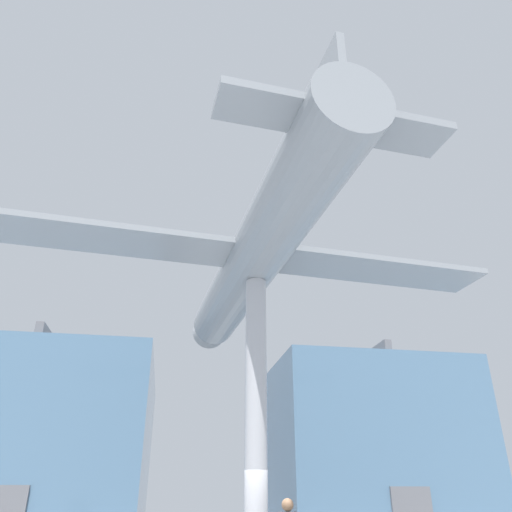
{
  "coord_description": "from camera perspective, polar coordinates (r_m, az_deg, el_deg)",
  "views": [
    {
      "loc": [
        -2.36,
        -13.57,
        1.87
      ],
      "look_at": [
        0.0,
        0.0,
        8.55
      ],
      "focal_mm": 35.0,
      "sensor_mm": 36.0,
      "label": 1
    }
  ],
  "objects": [
    {
      "name": "support_pylon_central",
      "position": [
        13.91,
        -0.0,
        -17.71
      ],
      "size": [
        0.59,
        0.59,
        7.7
      ],
      "color": "#B7B7BC",
      "rests_on": "ground_plane"
    },
    {
      "name": "suspended_airplane",
      "position": [
        15.52,
        -0.23,
        -0.34
      ],
      "size": [
        15.38,
        15.62,
        2.88
      ],
      "rotation": [
        0.0,
        0.0,
        0.09
      ],
      "color": "#93999E",
      "rests_on": "support_pylon_central"
    },
    {
      "name": "glass_pavilion_right",
      "position": [
        31.11,
        10.67,
        -21.25
      ],
      "size": [
        9.95,
        14.25,
        8.91
      ],
      "color": "slate",
      "rests_on": "ground_plane"
    },
    {
      "name": "glass_pavilion_left",
      "position": [
        29.85,
        -22.43,
        -19.69
      ],
      "size": [
        9.95,
        14.25,
        8.91
      ],
      "color": "slate",
      "rests_on": "ground_plane"
    }
  ]
}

